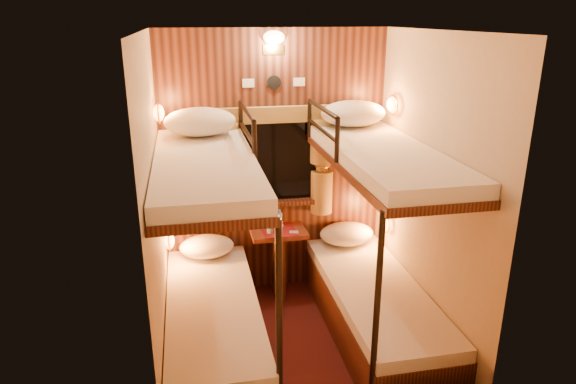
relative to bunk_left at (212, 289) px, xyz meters
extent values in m
plane|color=black|center=(0.65, -0.07, -0.56)|extent=(2.10, 2.10, 0.00)
plane|color=silver|center=(0.65, -0.07, 1.84)|extent=(2.10, 2.10, 0.00)
plane|color=#C6B293|center=(0.65, 0.98, 0.64)|extent=(2.40, 0.00, 2.40)
plane|color=#C6B293|center=(0.65, -1.12, 0.64)|extent=(2.40, 0.00, 2.40)
plane|color=#C6B293|center=(-0.35, -0.07, 0.64)|extent=(0.00, 2.40, 2.40)
plane|color=#C6B293|center=(1.65, -0.07, 0.64)|extent=(0.00, 2.40, 2.40)
cube|color=black|center=(0.65, 0.97, 0.64)|extent=(2.00, 0.03, 2.40)
cube|color=black|center=(0.00, 0.00, -0.38)|extent=(0.70, 1.90, 0.35)
cube|color=white|center=(0.00, 0.00, -0.16)|extent=(0.68, 1.88, 0.10)
cube|color=black|center=(0.00, 0.00, 0.89)|extent=(0.70, 1.90, 0.06)
cube|color=white|center=(0.00, 0.00, 0.97)|extent=(0.68, 1.88, 0.10)
cylinder|color=black|center=(0.35, -0.90, 0.17)|extent=(0.04, 0.04, 1.45)
cylinder|color=black|center=(0.35, 0.88, 1.08)|extent=(0.04, 0.04, 0.32)
cylinder|color=black|center=(0.35, 0.03, 1.08)|extent=(0.04, 0.04, 0.32)
cylinder|color=black|center=(0.35, 0.46, 1.24)|extent=(0.04, 0.85, 0.04)
cylinder|color=black|center=(0.35, 0.46, 1.07)|extent=(0.03, 0.85, 0.03)
cube|color=black|center=(1.30, 0.00, -0.38)|extent=(0.70, 1.90, 0.35)
cube|color=white|center=(1.30, 0.00, -0.16)|extent=(0.68, 1.88, 0.10)
cube|color=black|center=(1.30, 0.00, 0.89)|extent=(0.70, 1.90, 0.06)
cube|color=white|center=(1.30, 0.00, 0.97)|extent=(0.68, 1.88, 0.10)
cylinder|color=black|center=(0.95, -0.90, 0.17)|extent=(0.04, 0.04, 1.45)
cylinder|color=black|center=(0.95, 0.88, 1.08)|extent=(0.04, 0.04, 0.32)
cylinder|color=black|center=(0.95, 0.03, 1.08)|extent=(0.04, 0.04, 0.32)
cylinder|color=black|center=(0.95, 0.46, 1.24)|extent=(0.04, 0.85, 0.04)
cylinder|color=black|center=(0.95, 0.46, 1.07)|extent=(0.03, 0.85, 0.03)
cube|color=black|center=(0.65, 0.95, 0.69)|extent=(0.98, 0.02, 0.78)
cube|color=black|center=(0.65, 0.94, 0.69)|extent=(0.90, 0.01, 0.70)
cube|color=black|center=(0.65, 0.90, 0.31)|extent=(1.00, 0.12, 0.04)
cube|color=olive|center=(0.65, 0.91, 1.12)|extent=(1.10, 0.06, 0.14)
cylinder|color=olive|center=(0.22, 0.90, 0.87)|extent=(0.22, 0.22, 0.40)
cylinder|color=olive|center=(0.22, 0.90, 0.64)|extent=(0.11, 0.11, 0.12)
cylinder|color=olive|center=(0.22, 0.90, 0.39)|extent=(0.20, 0.20, 0.40)
torus|color=gold|center=(0.22, 0.90, 0.64)|extent=(0.14, 0.14, 0.02)
cylinder|color=olive|center=(1.08, 0.90, 0.87)|extent=(0.22, 0.22, 0.40)
cylinder|color=olive|center=(1.08, 0.90, 0.64)|extent=(0.11, 0.11, 0.12)
cylinder|color=olive|center=(1.08, 0.90, 0.39)|extent=(0.20, 0.20, 0.40)
torus|color=gold|center=(1.08, 0.90, 0.64)|extent=(0.14, 0.14, 0.02)
cylinder|color=black|center=(0.65, 0.95, 1.39)|extent=(0.12, 0.02, 0.12)
cube|color=silver|center=(0.43, 0.95, 1.39)|extent=(0.10, 0.01, 0.07)
cube|color=silver|center=(0.87, 0.95, 1.39)|extent=(0.10, 0.01, 0.07)
cube|color=gold|center=(0.65, 0.95, 1.66)|extent=(0.18, 0.01, 0.08)
ellipsoid|color=#FFCC8C|center=(0.65, 0.93, 1.76)|extent=(0.18, 0.09, 0.11)
ellipsoid|color=orange|center=(-0.31, 0.63, 0.14)|extent=(0.08, 0.20, 0.13)
torus|color=gold|center=(-0.31, 0.63, 0.14)|extent=(0.02, 0.17, 0.17)
ellipsoid|color=orange|center=(-0.31, 0.63, 1.22)|extent=(0.08, 0.20, 0.13)
torus|color=gold|center=(-0.31, 0.63, 1.22)|extent=(0.02, 0.17, 0.17)
ellipsoid|color=orange|center=(1.61, 0.63, 0.14)|extent=(0.08, 0.20, 0.13)
torus|color=gold|center=(1.61, 0.63, 0.14)|extent=(0.02, 0.17, 0.17)
ellipsoid|color=orange|center=(1.61, 0.63, 1.22)|extent=(0.08, 0.20, 0.13)
torus|color=gold|center=(1.61, 0.63, 1.22)|extent=(0.02, 0.17, 0.17)
cube|color=#612716|center=(0.65, 0.78, 0.07)|extent=(0.50, 0.34, 0.04)
cube|color=black|center=(0.65, 0.78, -0.25)|extent=(0.08, 0.30, 0.61)
cube|color=maroon|center=(0.65, 0.78, 0.09)|extent=(0.30, 0.34, 0.01)
cylinder|color=#99BFE5|center=(0.56, 0.73, 0.18)|extent=(0.06, 0.06, 0.18)
cylinder|color=#3D6DB8|center=(0.56, 0.73, 0.17)|extent=(0.06, 0.06, 0.06)
cylinder|color=#3D6DB8|center=(0.56, 0.73, 0.29)|extent=(0.03, 0.03, 0.03)
cylinder|color=#99BFE5|center=(0.64, 0.72, 0.19)|extent=(0.06, 0.06, 0.19)
cylinder|color=#3D6DB8|center=(0.64, 0.72, 0.18)|extent=(0.06, 0.06, 0.07)
cylinder|color=#3D6DB8|center=(0.64, 0.72, 0.30)|extent=(0.03, 0.03, 0.03)
cube|color=silver|center=(0.77, 0.70, 0.09)|extent=(0.09, 0.07, 0.01)
cube|color=silver|center=(0.67, 0.88, 0.09)|extent=(0.08, 0.07, 0.01)
ellipsoid|color=silver|center=(0.00, 0.77, -0.01)|extent=(0.48, 0.34, 0.19)
ellipsoid|color=silver|center=(1.30, 0.78, 0.00)|extent=(0.51, 0.36, 0.20)
ellipsoid|color=silver|center=(0.00, 0.63, 1.14)|extent=(0.57, 0.41, 0.22)
ellipsoid|color=silver|center=(1.30, 0.74, 1.14)|extent=(0.57, 0.40, 0.22)
camera|label=1|loc=(-0.11, -3.43, 1.93)|focal=32.00mm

